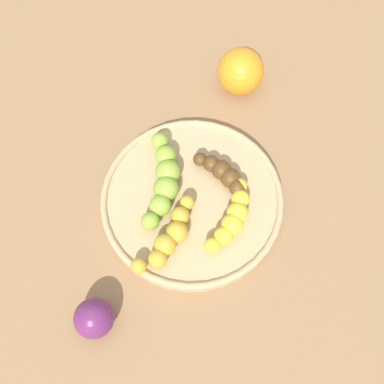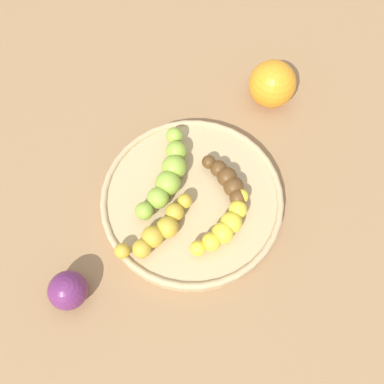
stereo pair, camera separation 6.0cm
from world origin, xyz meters
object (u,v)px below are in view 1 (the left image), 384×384
fruit_bowl (192,199)px  banana_green (164,180)px  banana_spotted (170,237)px  orange_fruit (241,71)px  banana_overripe (224,175)px  banana_yellow (233,217)px  plum_purple (94,318)px

fruit_bowl → banana_green: banana_green is taller
banana_spotted → banana_green: bearing=129.9°
banana_green → orange_fruit: bearing=62.7°
banana_overripe → banana_yellow: bearing=-125.7°
orange_fruit → plum_purple: size_ratio=1.46×
banana_green → plum_purple: bearing=-109.8°
banana_spotted → orange_fruit: (0.02, -0.30, 0.00)m
fruit_bowl → banana_yellow: (-0.07, 0.01, 0.02)m
banana_overripe → orange_fruit: bearing=36.7°
banana_overripe → banana_spotted: bearing=-173.1°
orange_fruit → banana_yellow: bearing=110.3°
banana_spotted → banana_yellow: 0.09m
banana_overripe → plum_purple: (0.07, 0.26, -0.01)m
fruit_bowl → orange_fruit: orange_fruit is taller
fruit_bowl → banana_green: (0.04, 0.00, 0.03)m
orange_fruit → plum_purple: (0.02, 0.44, -0.01)m
banana_yellow → plum_purple: (0.11, 0.20, -0.01)m
banana_yellow → plum_purple: 0.23m
banana_yellow → banana_overripe: 0.07m
fruit_bowl → orange_fruit: bearing=-84.7°
fruit_bowl → orange_fruit: 0.23m
plum_purple → banana_yellow: bearing=-117.9°
fruit_bowl → plum_purple: size_ratio=5.16×
banana_spotted → orange_fruit: orange_fruit is taller
banana_spotted → banana_overripe: size_ratio=1.29×
banana_overripe → orange_fruit: size_ratio=1.34×
banana_green → orange_fruit: 0.23m
banana_spotted → banana_overripe: bearing=83.7°
banana_green → fruit_bowl: bearing=-21.4°
banana_green → banana_yellow: size_ratio=1.21×
fruit_bowl → banana_overripe: 0.06m
banana_green → banana_yellow: (-0.11, 0.01, -0.00)m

